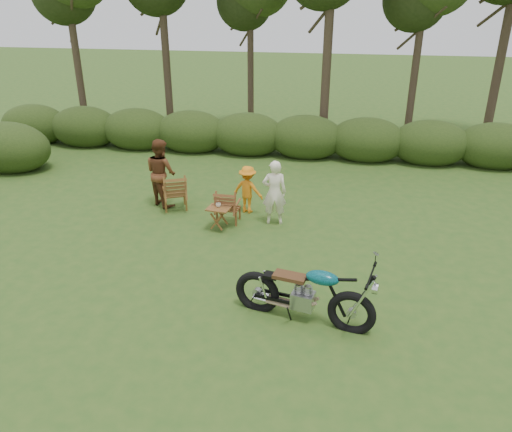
% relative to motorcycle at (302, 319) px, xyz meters
% --- Properties ---
extents(ground, '(80.00, 80.00, 0.00)m').
position_rel_motorcycle_xyz_m(ground, '(-0.74, 0.29, 0.00)').
color(ground, '#2C501A').
rests_on(ground, ground).
extents(tree_line, '(22.52, 11.62, 8.14)m').
position_rel_motorcycle_xyz_m(tree_line, '(-0.24, 10.03, 3.81)').
color(tree_line, '#38291E').
rests_on(tree_line, ground).
extents(motorcycle, '(2.45, 1.34, 1.32)m').
position_rel_motorcycle_xyz_m(motorcycle, '(0.00, 0.00, 0.00)').
color(motorcycle, '#0B8792').
rests_on(motorcycle, ground).
extents(lawn_chair_right, '(0.60, 0.60, 0.86)m').
position_rel_motorcycle_xyz_m(lawn_chair_right, '(-2.12, 3.62, 0.00)').
color(lawn_chair_right, '#5B2D16').
rests_on(lawn_chair_right, ground).
extents(lawn_chair_left, '(0.86, 0.86, 0.95)m').
position_rel_motorcycle_xyz_m(lawn_chair_left, '(-3.65, 4.18, 0.00)').
color(lawn_chair_left, brown).
rests_on(lawn_chair_left, ground).
extents(side_table, '(0.60, 0.53, 0.56)m').
position_rel_motorcycle_xyz_m(side_table, '(-2.24, 3.16, 0.28)').
color(side_table, '#5A2F16').
rests_on(side_table, ground).
extents(cup, '(0.15, 0.15, 0.10)m').
position_rel_motorcycle_xyz_m(cup, '(-2.26, 3.21, 0.61)').
color(cup, beige).
rests_on(cup, side_table).
extents(adult_a, '(0.63, 0.46, 1.58)m').
position_rel_motorcycle_xyz_m(adult_a, '(-1.03, 3.75, 0.00)').
color(adult_a, '#F8EDCC').
rests_on(adult_a, ground).
extents(adult_b, '(1.08, 1.04, 1.76)m').
position_rel_motorcycle_xyz_m(adult_b, '(-4.06, 4.41, 0.00)').
color(adult_b, brown).
rests_on(adult_b, ground).
extents(child, '(0.87, 0.62, 1.21)m').
position_rel_motorcycle_xyz_m(child, '(-1.78, 4.30, 0.00)').
color(child, orange).
rests_on(child, ground).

